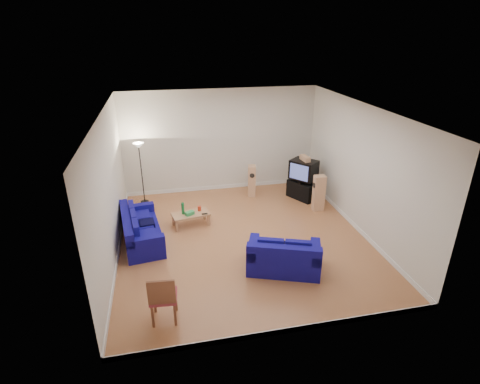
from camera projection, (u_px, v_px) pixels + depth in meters
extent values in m
cube|color=brown|center=(243.00, 238.00, 9.35)|extent=(6.00, 6.50, 0.01)
cube|color=white|center=(244.00, 110.00, 8.06)|extent=(6.00, 6.50, 0.01)
cube|color=silver|center=(221.00, 141.00, 11.61)|extent=(6.00, 0.01, 3.20)
cube|color=silver|center=(289.00, 255.00, 5.80)|extent=(6.00, 0.01, 3.20)
cube|color=silver|center=(109.00, 190.00, 8.13)|extent=(0.01, 6.50, 3.20)
cube|color=silver|center=(361.00, 170.00, 9.28)|extent=(0.01, 6.50, 3.20)
cube|color=white|center=(222.00, 187.00, 12.23)|extent=(6.00, 0.02, 0.12)
cube|color=white|center=(284.00, 331.00, 6.43)|extent=(6.00, 0.02, 0.12)
cube|color=white|center=(119.00, 250.00, 8.76)|extent=(0.02, 6.50, 0.12)
cube|color=white|center=(353.00, 224.00, 9.90)|extent=(0.02, 6.50, 0.12)
cube|color=#040059|center=(142.00, 234.00, 9.17)|extent=(1.10, 2.06, 0.38)
cube|color=#040059|center=(127.00, 223.00, 8.92)|extent=(0.46, 1.97, 0.38)
cube|color=#040059|center=(137.00, 209.00, 9.81)|extent=(0.87, 0.31, 0.21)
cube|color=#040059|center=(145.00, 242.00, 8.29)|extent=(0.87, 0.31, 0.21)
cube|color=black|center=(147.00, 224.00, 9.10)|extent=(0.40, 0.40, 0.11)
cube|color=#040059|center=(283.00, 261.00, 8.11)|extent=(1.74, 1.33, 0.38)
cube|color=#040059|center=(284.00, 255.00, 7.65)|extent=(1.51, 0.71, 0.39)
cube|color=#040059|center=(253.00, 247.00, 8.07)|extent=(0.48, 0.88, 0.22)
cube|color=#040059|center=(316.00, 252.00, 7.90)|extent=(0.48, 0.88, 0.22)
cube|color=black|center=(284.00, 247.00, 8.12)|extent=(0.46, 0.46, 0.11)
cube|color=tan|center=(191.00, 214.00, 9.85)|extent=(1.04, 0.65, 0.05)
cube|color=tan|center=(177.00, 226.00, 9.61)|extent=(0.07, 0.07, 0.30)
cube|color=tan|center=(173.00, 220.00, 9.93)|extent=(0.07, 0.07, 0.30)
cube|color=tan|center=(209.00, 220.00, 9.91)|extent=(0.07, 0.07, 0.30)
cube|color=tan|center=(204.00, 214.00, 10.24)|extent=(0.07, 0.07, 0.30)
cylinder|color=#197233|center=(183.00, 209.00, 9.75)|extent=(0.09, 0.09, 0.32)
cube|color=green|center=(190.00, 213.00, 9.75)|extent=(0.26, 0.22, 0.10)
cylinder|color=red|center=(199.00, 208.00, 9.96)|extent=(0.10, 0.10, 0.13)
cube|color=black|center=(205.00, 214.00, 9.80)|extent=(0.16, 0.05, 0.02)
cube|color=black|center=(302.00, 190.00, 11.47)|extent=(0.86, 1.02, 0.54)
cube|color=black|center=(302.00, 180.00, 11.36)|extent=(0.37, 0.43, 0.09)
cube|color=black|center=(304.00, 170.00, 11.22)|extent=(0.90, 0.93, 0.58)
cube|color=navy|center=(299.00, 172.00, 11.02)|extent=(0.40, 0.47, 0.46)
cube|color=tan|center=(305.00, 158.00, 11.07)|extent=(0.21, 0.42, 0.14)
cube|color=tan|center=(252.00, 181.00, 11.54)|extent=(0.28, 0.33, 0.99)
cylinder|color=black|center=(252.00, 176.00, 11.31)|extent=(0.15, 0.05, 0.15)
cube|color=tan|center=(319.00, 193.00, 10.63)|extent=(0.32, 0.26, 1.05)
cylinder|color=black|center=(314.00, 185.00, 10.50)|extent=(0.03, 0.15, 0.15)
cylinder|color=black|center=(145.00, 202.00, 11.29)|extent=(0.24, 0.24, 0.03)
cylinder|color=black|center=(142.00, 175.00, 10.94)|extent=(0.03, 0.03, 1.73)
cone|color=white|center=(138.00, 145.00, 10.58)|extent=(0.32, 0.32, 0.14)
cube|color=brown|center=(153.00, 316.00, 6.50)|extent=(0.05, 0.05, 0.47)
cube|color=brown|center=(155.00, 302.00, 6.85)|extent=(0.05, 0.05, 0.47)
cube|color=brown|center=(175.00, 314.00, 6.55)|extent=(0.05, 0.05, 0.47)
cube|color=brown|center=(176.00, 300.00, 6.90)|extent=(0.05, 0.05, 0.47)
cube|color=#94303C|center=(163.00, 296.00, 6.60)|extent=(0.51, 0.51, 0.06)
cube|color=brown|center=(161.00, 293.00, 6.30)|extent=(0.47, 0.08, 0.47)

